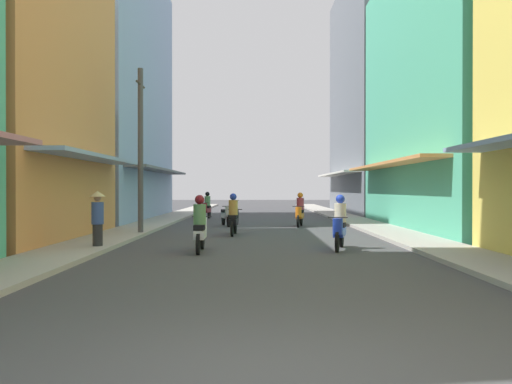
{
  "coord_description": "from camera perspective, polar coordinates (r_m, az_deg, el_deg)",
  "views": [
    {
      "loc": [
        -0.12,
        -4.43,
        1.74
      ],
      "look_at": [
        -0.13,
        16.24,
        1.62
      ],
      "focal_mm": 35.33,
      "sensor_mm": 36.0,
      "label": 1
    }
  ],
  "objects": [
    {
      "name": "ground_plane",
      "position": [
        25.31,
        0.3,
        -3.6
      ],
      "size": [
        109.21,
        109.21,
        0.0
      ],
      "primitive_type": "plane",
      "color": "#424244"
    },
    {
      "name": "building_right_far",
      "position": [
        37.25,
        14.56,
        10.46
      ],
      "size": [
        7.05,
        13.45,
        16.6
      ],
      "color": "slate",
      "rests_on": "ground"
    },
    {
      "name": "utility_pole",
      "position": [
        19.41,
        -12.92,
        4.67
      ],
      "size": [
        0.2,
        1.2,
        6.26
      ],
      "color": "#4C4C4F",
      "rests_on": "ground"
    },
    {
      "name": "building_right_mid",
      "position": [
        24.01,
        22.95,
        10.59
      ],
      "size": [
        7.05,
        13.31,
        12.05
      ],
      "color": "#4CB28C",
      "rests_on": "ground"
    },
    {
      "name": "pedestrian_foreground",
      "position": [
        15.0,
        -17.48,
        -2.69
      ],
      "size": [
        0.44,
        0.44,
        1.69
      ],
      "color": "#262628",
      "rests_on": "ground"
    },
    {
      "name": "motorbike_white",
      "position": [
        13.99,
        -6.31,
        -3.91
      ],
      "size": [
        0.55,
        1.81,
        1.58
      ],
      "color": "black",
      "rests_on": "ground"
    },
    {
      "name": "motorbike_green",
      "position": [
        35.88,
        -2.4,
        -1.63
      ],
      "size": [
        0.55,
        1.81,
        0.96
      ],
      "color": "black",
      "rests_on": "ground"
    },
    {
      "name": "sidewalk_right",
      "position": [
        25.85,
        11.79,
        -3.39
      ],
      "size": [
        1.87,
        57.64,
        0.12
      ],
      "primitive_type": "cube",
      "color": "#ADA89E",
      "rests_on": "ground"
    },
    {
      "name": "motorbike_black",
      "position": [
        18.98,
        -2.52,
        -2.79
      ],
      "size": [
        0.55,
        1.81,
        1.58
      ],
      "color": "black",
      "rests_on": "ground"
    },
    {
      "name": "motorbike_blue",
      "position": [
        14.68,
        9.48,
        -3.71
      ],
      "size": [
        0.68,
        1.77,
        1.58
      ],
      "color": "black",
      "rests_on": "ground"
    },
    {
      "name": "building_left_far",
      "position": [
        30.65,
        -17.28,
        11.04
      ],
      "size": [
        7.05,
        13.94,
        14.89
      ],
      "color": "#8CA5CC",
      "rests_on": "ground"
    },
    {
      "name": "motorbike_maroon",
      "position": [
        29.31,
        -5.58,
        -1.68
      ],
      "size": [
        0.57,
        1.8,
        1.58
      ],
      "color": "black",
      "rests_on": "ground"
    },
    {
      "name": "motorbike_silver",
      "position": [
        23.61,
        -3.38,
        -2.66
      ],
      "size": [
        0.67,
        1.77,
        0.96
      ],
      "color": "black",
      "rests_on": "ground"
    },
    {
      "name": "sidewalk_left",
      "position": [
        25.8,
        -11.21,
        -3.4
      ],
      "size": [
        1.87,
        57.64,
        0.12
      ],
      "primitive_type": "cube",
      "color": "#ADA89E",
      "rests_on": "ground"
    },
    {
      "name": "motorbike_orange",
      "position": [
        23.36,
        5.01,
        -2.2
      ],
      "size": [
        0.62,
        1.79,
        1.58
      ],
      "color": "black",
      "rests_on": "ground"
    }
  ]
}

